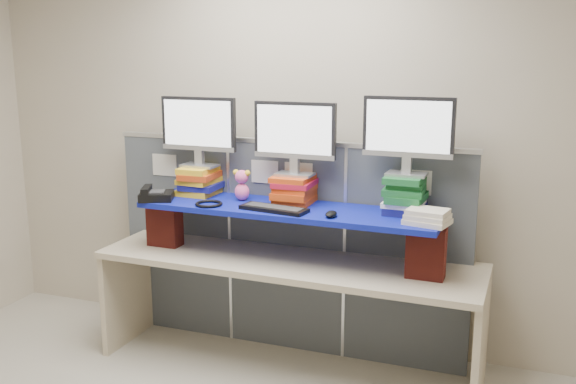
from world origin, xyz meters
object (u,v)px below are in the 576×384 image
at_px(desk, 288,280).
at_px(blue_board, 288,210).
at_px(keyboard, 274,209).
at_px(desk_phone, 155,195).
at_px(monitor_right, 408,131).
at_px(monitor_center, 295,134).
at_px(monitor_left, 199,127).

xyz_separation_m(desk, blue_board, (0.00, 0.00, 0.49)).
xyz_separation_m(blue_board, keyboard, (-0.05, -0.13, 0.03)).
relative_size(keyboard, desk_phone, 1.64).
xyz_separation_m(blue_board, desk_phone, (-0.92, -0.12, 0.05)).
bearing_deg(monitor_right, monitor_center, 180.00).
distance_m(blue_board, monitor_center, 0.50).
height_order(desk, desk_phone, desk_phone).
bearing_deg(monitor_left, desk_phone, -127.80).
distance_m(desk, monitor_center, 0.98).
bearing_deg(desk, monitor_right, 9.06).
relative_size(monitor_right, desk_phone, 1.99).
bearing_deg(blue_board, monitor_center, 89.56).
height_order(monitor_left, keyboard, monitor_left).
bearing_deg(monitor_center, keyboard, -100.92).
height_order(blue_board, desk_phone, desk_phone).
relative_size(monitor_left, monitor_right, 1.00).
bearing_deg(desk_phone, blue_board, -15.41).
xyz_separation_m(monitor_right, keyboard, (-0.80, -0.23, -0.50)).
bearing_deg(desk, keyboard, -110.09).
relative_size(desk, monitor_center, 4.61).
bearing_deg(blue_board, desk, 0.00).
xyz_separation_m(monitor_center, monitor_right, (0.74, -0.02, 0.05)).
relative_size(desk, desk_phone, 9.18).
bearing_deg(blue_board, monitor_left, 170.57).
relative_size(monitor_left, desk_phone, 1.99).
bearing_deg(desk, monitor_left, 170.57).
height_order(monitor_center, monitor_right, monitor_right).
relative_size(blue_board, monitor_center, 3.56).
relative_size(desk, monitor_right, 4.61).
xyz_separation_m(desk, keyboard, (-0.05, -0.13, 0.52)).
xyz_separation_m(monitor_left, monitor_center, (0.71, -0.02, -0.01)).
bearing_deg(monitor_center, monitor_right, -0.00).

